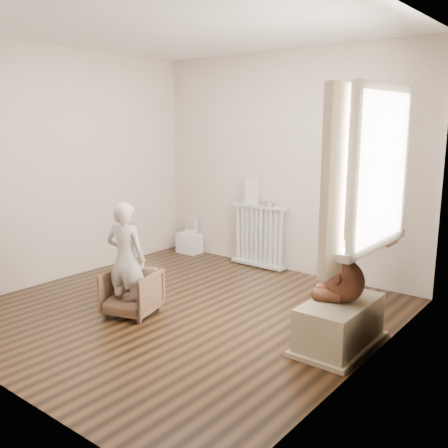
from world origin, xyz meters
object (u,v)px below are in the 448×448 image
Objects in this scene: toy_vanity at (189,233)px; child at (126,259)px; armchair at (132,293)px; radiator at (259,236)px; plush_cat at (382,220)px; toy_bench at (340,323)px; teddy_bear at (345,266)px.

child is (1.09, -2.06, 0.28)m from toy_vanity.
radiator is at bearing 72.11° from armchair.
plush_cat is at bearing -28.44° from radiator.
teddy_bear is (0.01, 0.04, 0.47)m from toy_bench.
radiator is at bearing 140.88° from toy_bench.
toy_vanity is 0.62× the size of toy_bench.
toy_vanity is 3.27m from teddy_bear.
child is 1.97m from teddy_bear.
plush_cat reaches higher than armchair.
radiator is 2.32m from toy_bench.
toy_vanity is 2.35m from child.
teddy_bear reaches higher than armchair.
armchair is at bearing -106.64° from child.
toy_bench is 2.78× the size of plush_cat.
radiator is at bearing 170.35° from plush_cat.
armchair is 0.58× the size of toy_bench.
armchair is 1.61× the size of plush_cat.
radiator reaches higher than toy_vanity.
plush_cat is at bearing 10.07° from armchair.
child reaches higher than toy_vanity.
radiator is 2.10m from child.
teddy_bear is (1.80, -1.42, 0.28)m from radiator.
toy_bench is at bearing 0.98° from armchair.
child is (-0.04, -2.09, 0.16)m from radiator.
radiator is 1.14m from toy_vanity.
child reaches higher than radiator.
child is 1.31× the size of toy_bench.
teddy_bear is (1.84, 0.67, 0.12)m from child.
radiator is 0.74× the size of child.
toy_bench is at bearing -25.98° from toy_vanity.
toy_vanity is at bearing 138.63° from teddy_bear.
radiator reaches higher than toy_bench.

